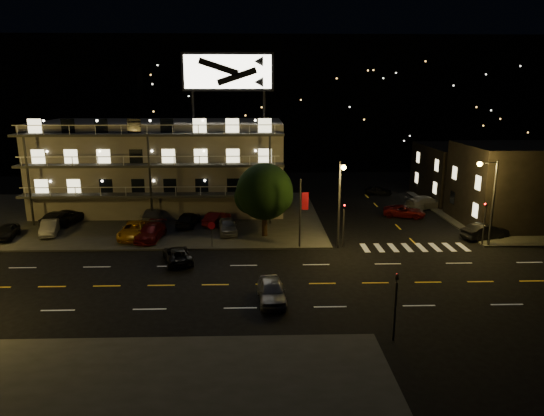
{
  "coord_description": "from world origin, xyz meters",
  "views": [
    {
      "loc": [
        1.22,
        -33.7,
        14.17
      ],
      "look_at": [
        2.46,
        8.0,
        3.89
      ],
      "focal_mm": 32.0,
      "sensor_mm": 36.0,
      "label": 1
    }
  ],
  "objects_px": {
    "side_car_0": "(485,231)",
    "road_car_west": "(177,255)",
    "lot_car_4": "(228,226)",
    "lot_car_7": "(152,216)",
    "tree": "(264,193)",
    "lot_car_2": "(134,230)",
    "road_car_east": "(272,291)"
  },
  "relations": [
    {
      "from": "lot_car_2",
      "to": "side_car_0",
      "type": "distance_m",
      "value": 33.97
    },
    {
      "from": "tree",
      "to": "side_car_0",
      "type": "xyz_separation_m",
      "value": [
        21.37,
        -1.26,
        -3.63
      ]
    },
    {
      "from": "lot_car_4",
      "to": "side_car_0",
      "type": "bearing_deg",
      "value": -12.36
    },
    {
      "from": "lot_car_4",
      "to": "lot_car_7",
      "type": "xyz_separation_m",
      "value": [
        -8.36,
        4.22,
        0.02
      ]
    },
    {
      "from": "tree",
      "to": "lot_car_2",
      "type": "xyz_separation_m",
      "value": [
        -12.59,
        -0.21,
        -3.52
      ]
    },
    {
      "from": "side_car_0",
      "to": "road_car_east",
      "type": "relative_size",
      "value": 1.06
    },
    {
      "from": "lot_car_4",
      "to": "road_car_west",
      "type": "distance_m",
      "value": 8.69
    },
    {
      "from": "lot_car_2",
      "to": "road_car_east",
      "type": "xyz_separation_m",
      "value": [
        12.88,
        -14.58,
        -0.13
      ]
    },
    {
      "from": "lot_car_4",
      "to": "road_car_east",
      "type": "distance_m",
      "value": 16.31
    },
    {
      "from": "tree",
      "to": "lot_car_7",
      "type": "height_order",
      "value": "tree"
    },
    {
      "from": "lot_car_2",
      "to": "side_car_0",
      "type": "relative_size",
      "value": 1.13
    },
    {
      "from": "lot_car_2",
      "to": "road_car_east",
      "type": "height_order",
      "value": "lot_car_2"
    },
    {
      "from": "side_car_0",
      "to": "lot_car_7",
      "type": "bearing_deg",
      "value": 60.81
    },
    {
      "from": "tree",
      "to": "lot_car_2",
      "type": "bearing_deg",
      "value": -179.03
    },
    {
      "from": "side_car_0",
      "to": "road_car_west",
      "type": "distance_m",
      "value": 29.29
    },
    {
      "from": "lot_car_4",
      "to": "lot_car_7",
      "type": "relative_size",
      "value": 0.83
    },
    {
      "from": "side_car_0",
      "to": "road_car_east",
      "type": "height_order",
      "value": "side_car_0"
    },
    {
      "from": "lot_car_7",
      "to": "side_car_0",
      "type": "bearing_deg",
      "value": 163.25
    },
    {
      "from": "side_car_0",
      "to": "road_car_east",
      "type": "bearing_deg",
      "value": 104.57
    },
    {
      "from": "lot_car_2",
      "to": "road_car_west",
      "type": "relative_size",
      "value": 1.16
    },
    {
      "from": "lot_car_4",
      "to": "side_car_0",
      "type": "xyz_separation_m",
      "value": [
        25.01,
        -2.3,
        -0.12
      ]
    },
    {
      "from": "tree",
      "to": "lot_car_4",
      "type": "xyz_separation_m",
      "value": [
        -3.64,
        1.04,
        -3.52
      ]
    },
    {
      "from": "lot_car_4",
      "to": "lot_car_7",
      "type": "distance_m",
      "value": 9.37
    },
    {
      "from": "lot_car_2",
      "to": "lot_car_7",
      "type": "xyz_separation_m",
      "value": [
        0.59,
        5.48,
        0.02
      ]
    },
    {
      "from": "lot_car_7",
      "to": "road_car_west",
      "type": "xyz_separation_m",
      "value": [
        4.61,
        -12.05,
        -0.27
      ]
    },
    {
      "from": "tree",
      "to": "road_car_west",
      "type": "relative_size",
      "value": 1.57
    },
    {
      "from": "tree",
      "to": "road_car_west",
      "type": "height_order",
      "value": "tree"
    },
    {
      "from": "tree",
      "to": "road_car_east",
      "type": "bearing_deg",
      "value": -88.87
    },
    {
      "from": "side_car_0",
      "to": "road_car_west",
      "type": "bearing_deg",
      "value": 82.76
    },
    {
      "from": "tree",
      "to": "lot_car_7",
      "type": "bearing_deg",
      "value": 156.33
    },
    {
      "from": "tree",
      "to": "lot_car_2",
      "type": "height_order",
      "value": "tree"
    },
    {
      "from": "lot_car_4",
      "to": "lot_car_7",
      "type": "height_order",
      "value": "lot_car_7"
    }
  ]
}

